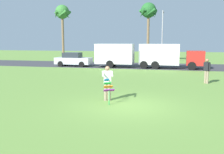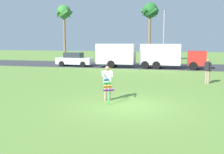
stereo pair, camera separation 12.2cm
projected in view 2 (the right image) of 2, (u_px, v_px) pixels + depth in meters
name	position (u px, v px, depth m)	size (l,w,h in m)	color
ground_plane	(128.00, 106.00, 11.71)	(120.00, 120.00, 0.00)	olive
road_strip	(157.00, 66.00, 30.14)	(120.00, 8.00, 0.01)	#38383D
person_kite_flyer	(107.00, 82.00, 12.62)	(0.67, 0.75, 1.73)	gray
kite_held	(108.00, 88.00, 11.95)	(0.62, 0.73, 1.16)	blue
parked_car_silver	(75.00, 60.00, 29.94)	(4.22, 1.87, 1.60)	silver
parked_truck_grey_van	(123.00, 55.00, 28.48)	(6.73, 2.20, 2.62)	gray
parked_truck_red_cab	(169.00, 55.00, 27.31)	(6.76, 2.26, 2.62)	#B2231E
palm_tree_left_near	(64.00, 14.00, 38.88)	(2.58, 2.71, 8.37)	brown
palm_tree_right_near	(150.00, 13.00, 35.32)	(2.58, 2.71, 8.20)	brown
streetlight_pole	(164.00, 33.00, 34.55)	(0.24, 1.65, 7.00)	#9E9EA3
person_walker_near	(208.00, 70.00, 17.69)	(0.42, 0.44, 1.73)	gray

